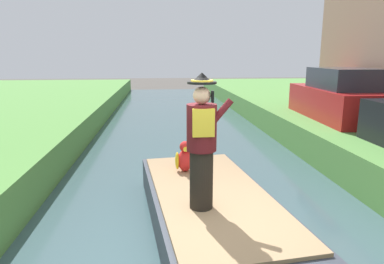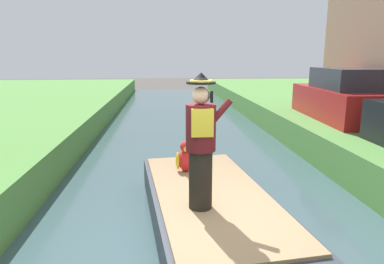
# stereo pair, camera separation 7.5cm
# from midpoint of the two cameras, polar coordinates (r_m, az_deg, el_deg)

# --- Properties ---
(canal_water) EXTENTS (5.90, 48.00, 0.10)m
(canal_water) POSITION_cam_midpoint_polar(r_m,az_deg,el_deg) (4.96, 5.00, -20.74)
(canal_water) COLOR #3D565B
(canal_water) RESTS_ON ground
(boat) EXTENTS (2.28, 4.38, 0.61)m
(boat) POSITION_cam_midpoint_polar(r_m,az_deg,el_deg) (5.55, 3.50, -12.74)
(boat) COLOR #333842
(boat) RESTS_ON canal_water
(person_pirate) EXTENTS (0.61, 0.42, 1.85)m
(person_pirate) POSITION_cam_midpoint_polar(r_m,az_deg,el_deg) (4.58, 1.98, -1.79)
(person_pirate) COLOR black
(person_pirate) RESTS_ON boat
(parrot_plush) EXTENTS (0.36, 0.35, 0.57)m
(parrot_plush) POSITION_cam_midpoint_polar(r_m,az_deg,el_deg) (6.24, -0.72, -4.36)
(parrot_plush) COLOR red
(parrot_plush) RESTS_ON boat
(parked_car_red) EXTENTS (1.89, 4.08, 1.50)m
(parked_car_red) POSITION_cam_midpoint_polar(r_m,az_deg,el_deg) (11.24, 23.92, 5.21)
(parked_car_red) COLOR red
(parked_car_red) RESTS_ON grass_bank_far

